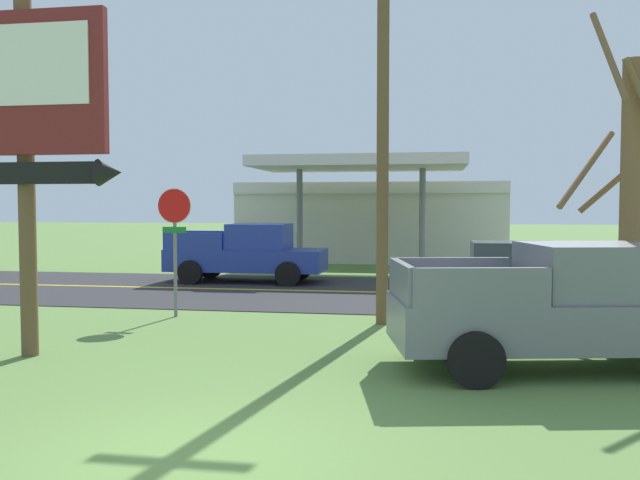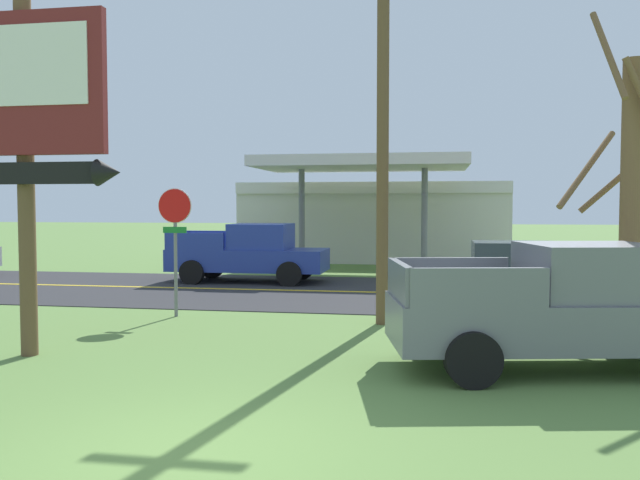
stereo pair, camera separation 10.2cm
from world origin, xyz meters
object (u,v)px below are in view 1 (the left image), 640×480
(stop_sign, at_px, (175,229))
(pickup_blue_on_road, at_px, (249,254))
(gas_station, at_px, (372,219))
(car_white_near_lane, at_px, (509,274))
(motel_sign, at_px, (23,115))
(utility_pole, at_px, (383,93))
(bare_tree, at_px, (630,190))
(pickup_grey_parked_on_lawn, at_px, (566,308))

(stop_sign, bearing_deg, pickup_blue_on_road, 91.61)
(gas_station, relative_size, car_white_near_lane, 2.86)
(motel_sign, relative_size, car_white_near_lane, 1.43)
(pickup_blue_on_road, distance_m, car_white_near_lane, 8.91)
(utility_pole, relative_size, bare_tree, 1.49)
(gas_station, bearing_deg, utility_pole, -84.39)
(stop_sign, relative_size, gas_station, 0.25)
(car_white_near_lane, bearing_deg, gas_station, 108.51)
(motel_sign, bearing_deg, utility_pole, 36.41)
(pickup_blue_on_road, height_order, car_white_near_lane, pickup_blue_on_road)
(stop_sign, relative_size, pickup_grey_parked_on_lawn, 0.54)
(utility_pole, height_order, pickup_grey_parked_on_lawn, utility_pole)
(motel_sign, height_order, stop_sign, motel_sign)
(utility_pole, bearing_deg, stop_sign, 178.30)
(utility_pole, distance_m, gas_station, 17.42)
(pickup_grey_parked_on_lawn, distance_m, pickup_blue_on_road, 13.29)
(pickup_grey_parked_on_lawn, xyz_separation_m, car_white_near_lane, (-0.09, 6.58, -0.13))
(stop_sign, distance_m, pickup_blue_on_road, 7.01)
(motel_sign, bearing_deg, pickup_grey_parked_on_lawn, 4.20)
(bare_tree, height_order, car_white_near_lane, bare_tree)
(pickup_blue_on_road, bearing_deg, bare_tree, -40.16)
(motel_sign, distance_m, pickup_blue_on_road, 11.66)
(utility_pole, height_order, gas_station, utility_pole)
(motel_sign, bearing_deg, bare_tree, 16.73)
(pickup_blue_on_road, bearing_deg, motel_sign, -93.49)
(stop_sign, xyz_separation_m, utility_pole, (4.75, -0.14, 2.91))
(car_white_near_lane, bearing_deg, bare_tree, -67.96)
(bare_tree, xyz_separation_m, pickup_blue_on_road, (-9.62, 8.12, -1.87))
(gas_station, xyz_separation_m, car_white_near_lane, (4.69, -14.01, -1.11))
(stop_sign, height_order, pickup_blue_on_road, stop_sign)
(pickup_blue_on_road, relative_size, car_white_near_lane, 1.24)
(motel_sign, bearing_deg, car_white_near_lane, 39.89)
(pickup_grey_parked_on_lawn, xyz_separation_m, pickup_blue_on_road, (-8.04, 10.58, 0.00))
(stop_sign, height_order, utility_pole, utility_pole)
(pickup_grey_parked_on_lawn, relative_size, pickup_blue_on_road, 1.05)
(pickup_grey_parked_on_lawn, bearing_deg, utility_pole, 131.42)
(bare_tree, relative_size, pickup_grey_parked_on_lawn, 1.13)
(utility_pole, bearing_deg, pickup_grey_parked_on_lawn, -48.58)
(pickup_blue_on_road, xyz_separation_m, car_white_near_lane, (7.96, -4.00, -0.13))
(pickup_blue_on_road, bearing_deg, pickup_grey_parked_on_lawn, -52.77)
(gas_station, distance_m, pickup_blue_on_road, 10.57)
(pickup_grey_parked_on_lawn, bearing_deg, stop_sign, 155.04)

